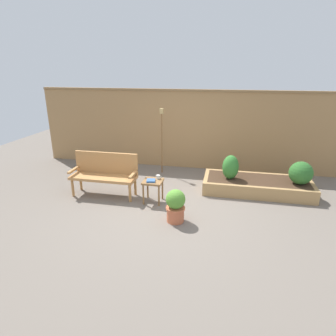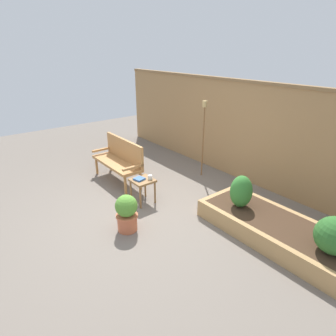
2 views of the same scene
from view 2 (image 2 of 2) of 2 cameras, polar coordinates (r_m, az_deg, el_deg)
The scene contains 11 objects.
ground_plane at distance 5.28m, azimuth -4.79°, elevation -8.87°, with size 14.00×14.00×0.00m, color #70665B.
fence_back at distance 6.51m, azimuth 14.43°, elevation 7.19°, with size 8.40×0.14×2.16m.
garden_bench at distance 6.37m, azimuth -9.48°, elevation 2.09°, with size 1.44×0.48×0.94m.
side_table at distance 5.44m, azimuth -5.06°, elevation -3.06°, with size 0.40×0.40×0.48m.
cup_on_table at distance 5.38m, azimuth -3.54°, elevation -1.85°, with size 0.12×0.08×0.08m.
book_on_table at distance 5.40m, azimuth -5.72°, elevation -2.15°, with size 0.18×0.17×0.03m, color #38609E.
potted_boxwood at distance 4.70m, azimuth -8.19°, elevation -8.67°, with size 0.36×0.36×0.63m.
raised_planter_bed at distance 4.88m, azimuth 20.24°, elevation -11.20°, with size 2.40×1.00×0.30m.
shrub_near_bench at distance 4.89m, azimuth 14.30°, elevation -4.52°, with size 0.36×0.36×0.55m.
shrub_far_corner at distance 4.32m, azimuth 30.14°, elevation -11.53°, with size 0.50×0.50×0.50m.
tiki_torch at distance 6.40m, azimuth 7.09°, elevation 8.27°, with size 0.10×0.10×1.72m.
Camera 2 is at (3.79, -2.42, 2.76)m, focal length 30.75 mm.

